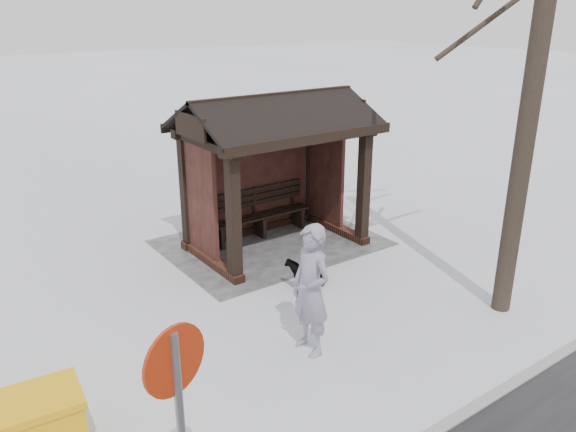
# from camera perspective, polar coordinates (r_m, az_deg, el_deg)

# --- Properties ---
(ground) EXTENTS (120.00, 120.00, 0.00)m
(ground) POSITION_cam_1_polar(r_m,az_deg,el_deg) (11.47, -1.17, -3.06)
(ground) COLOR silver
(ground) RESTS_ON ground
(kerb) EXTENTS (120.00, 0.15, 0.06)m
(kerb) POSITION_cam_1_polar(r_m,az_deg,el_deg) (8.13, 22.30, -15.29)
(kerb) COLOR gray
(kerb) RESTS_ON ground
(trampled_patch) EXTENTS (4.20, 3.20, 0.02)m
(trampled_patch) POSITION_cam_1_polar(r_m,az_deg,el_deg) (11.62, -1.73, -2.71)
(trampled_patch) COLOR gray
(trampled_patch) RESTS_ON ground
(bus_shelter) EXTENTS (3.60, 2.40, 3.09)m
(bus_shelter) POSITION_cam_1_polar(r_m,az_deg,el_deg) (10.93, -1.72, 7.70)
(bus_shelter) COLOR #3C1F16
(bus_shelter) RESTS_ON ground
(pedestrian) EXTENTS (0.46, 0.69, 1.89)m
(pedestrian) POSITION_cam_1_polar(r_m,az_deg,el_deg) (7.70, 2.33, -7.55)
(pedestrian) COLOR gray
(pedestrian) RESTS_ON ground
(dog) EXTENTS (0.75, 0.52, 0.58)m
(dog) POSITION_cam_1_polar(r_m,az_deg,el_deg) (9.67, 1.82, -5.80)
(dog) COLOR black
(dog) RESTS_ON ground
(grit_bin) EXTENTS (1.07, 0.78, 0.78)m
(grit_bin) POSITION_cam_1_polar(r_m,az_deg,el_deg) (6.82, -24.37, -19.15)
(grit_bin) COLOR #F1A60E
(grit_bin) RESTS_ON ground
(road_sign) EXTENTS (0.58, 0.21, 2.34)m
(road_sign) POSITION_cam_1_polar(r_m,az_deg,el_deg) (4.65, -11.12, -17.83)
(road_sign) COLOR gray
(road_sign) RESTS_ON ground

